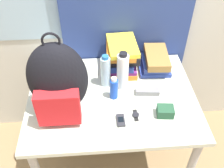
# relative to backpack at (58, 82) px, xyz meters

# --- Properties ---
(desk) EXTENTS (1.06, 0.80, 0.75)m
(desk) POSITION_rel_backpack_xyz_m (0.30, 0.10, -0.32)
(desk) COLOR beige
(desk) RESTS_ON ground_plane
(backpack) EXTENTS (0.33, 0.27, 0.53)m
(backpack) POSITION_rel_backpack_xyz_m (0.00, 0.00, 0.00)
(backpack) COLOR black
(backpack) RESTS_ON desk
(book_stack_left) EXTENTS (0.22, 0.28, 0.22)m
(book_stack_left) POSITION_rel_backpack_xyz_m (0.39, 0.35, -0.11)
(book_stack_left) COLOR orange
(book_stack_left) RESTS_ON desk
(book_stack_center) EXTENTS (0.22, 0.28, 0.12)m
(book_stack_center) POSITION_rel_backpack_xyz_m (0.63, 0.35, -0.16)
(book_stack_center) COLOR navy
(book_stack_center) RESTS_ON desk
(water_bottle) EXTENTS (0.06, 0.06, 0.23)m
(water_bottle) POSITION_rel_backpack_xyz_m (0.27, 0.21, -0.11)
(water_bottle) COLOR silver
(water_bottle) RESTS_ON desk
(sports_bottle) EXTENTS (0.07, 0.07, 0.27)m
(sports_bottle) POSITION_rel_backpack_xyz_m (0.38, 0.18, -0.09)
(sports_bottle) COLOR white
(sports_bottle) RESTS_ON desk
(sunscreen_bottle) EXTENTS (0.05, 0.05, 0.16)m
(sunscreen_bottle) POSITION_rel_backpack_xyz_m (0.31, 0.08, -0.15)
(sunscreen_bottle) COLOR blue
(sunscreen_bottle) RESTS_ON desk
(cell_phone) EXTENTS (0.05, 0.09, 0.02)m
(cell_phone) POSITION_rel_backpack_xyz_m (0.34, -0.12, -0.22)
(cell_phone) COLOR #2D2D33
(cell_phone) RESTS_ON desk
(sunglasses_case) EXTENTS (0.16, 0.07, 0.04)m
(sunglasses_case) POSITION_rel_backpack_xyz_m (0.53, 0.10, -0.21)
(sunglasses_case) COLOR gray
(sunglasses_case) RESTS_ON desk
(camera_pouch) EXTENTS (0.10, 0.09, 0.06)m
(camera_pouch) POSITION_rel_backpack_xyz_m (0.60, -0.09, -0.19)
(camera_pouch) COLOR #234C33
(camera_pouch) RESTS_ON desk
(wristwatch) EXTENTS (0.04, 0.09, 0.01)m
(wristwatch) POSITION_rel_backpack_xyz_m (0.43, -0.08, -0.22)
(wristwatch) COLOR black
(wristwatch) RESTS_ON desk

